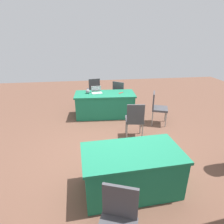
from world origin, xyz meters
TOP-DOWN VIEW (x-y plane):
  - ground_plane at (0.00, 0.00)m, footprint 14.40×14.40m
  - table_foreground at (-0.06, -2.15)m, footprint 1.93×0.95m
  - table_mid_left at (-0.17, 1.08)m, footprint 1.68×0.97m
  - chair_near_front at (0.23, -3.50)m, footprint 0.51×0.51m
  - chair_tucked_left at (-0.67, -2.84)m, footprint 0.62×0.62m
  - chair_tucked_right at (-0.64, -0.57)m, footprint 0.50×0.50m
  - chair_aisle at (0.24, 2.12)m, footprint 0.57×0.57m
  - chair_by_pillar at (-1.52, -1.35)m, footprint 0.57×0.57m
  - laptop_silver at (0.19, -2.24)m, footprint 0.35×0.32m
  - yarn_ball at (0.47, -2.23)m, footprint 0.13×0.13m
  - scissors_red at (-0.57, -2.12)m, footprint 0.17×0.14m

SIDE VIEW (x-z plane):
  - ground_plane at x=0.00m, z-range 0.00..0.00m
  - table_foreground at x=-0.06m, z-range 0.00..0.76m
  - table_mid_left at x=-0.17m, z-range 0.00..0.76m
  - chair_by_pillar at x=-1.52m, z-range 0.07..1.02m
  - chair_near_front at x=0.23m, z-range 0.07..1.02m
  - chair_aisle at x=0.24m, z-range 0.07..1.03m
  - chair_tucked_left at x=-0.67m, z-range 0.07..1.03m
  - chair_tucked_right at x=-0.64m, z-range 0.08..1.05m
  - scissors_red at x=-0.57m, z-range 0.75..0.76m
  - laptop_silver at x=0.19m, z-range 0.69..0.90m
  - yarn_ball at x=0.47m, z-range 0.75..0.89m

